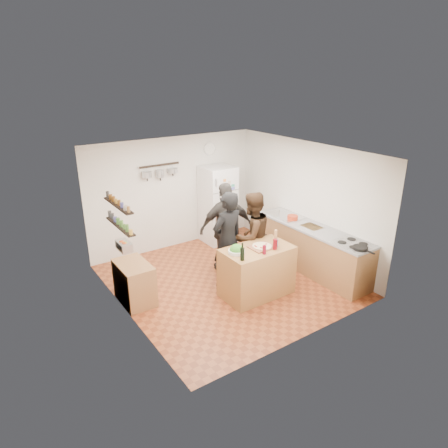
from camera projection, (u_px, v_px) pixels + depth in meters
room_shell at (215, 215)px, 7.58m from camera, size 4.20×4.20×4.20m
prep_island at (257, 271)px, 7.13m from camera, size 1.25×0.72×0.91m
pizza_board at (262, 247)px, 6.99m from camera, size 0.42×0.34×0.02m
pizza at (262, 246)px, 6.98m from camera, size 0.34×0.34×0.02m
salad_bowl at (236, 252)px, 6.77m from camera, size 0.29×0.29×0.06m
wine_bottle at (242, 254)px, 6.49m from camera, size 0.07×0.07×0.22m
wine_glass_near at (264, 250)px, 6.73m from camera, size 0.06×0.06×0.15m
wine_glass_far at (275, 244)px, 6.89m from camera, size 0.08×0.08×0.19m
pepper_mill at (276, 237)px, 7.20m from camera, size 0.06×0.06×0.19m
salt_canister at (275, 243)px, 7.00m from camera, size 0.09×0.09×0.14m
person_left at (228, 240)px, 7.28m from camera, size 0.71×0.51×1.84m
person_center at (252, 236)px, 7.57m from camera, size 0.91×0.75×1.74m
person_back at (226, 228)px, 7.84m from camera, size 1.15×0.72×1.83m
counter_run at (312, 249)px, 8.04m from camera, size 0.63×2.63×0.90m
stove_top at (353, 244)px, 7.14m from camera, size 0.60×0.62×0.02m
skillet at (360, 248)px, 6.89m from camera, size 0.26×0.26×0.05m
sink at (284, 215)px, 8.53m from camera, size 0.50×0.80×0.03m
cutting_board at (312, 227)px, 7.91m from camera, size 0.30×0.40×0.02m
red_bowl at (293, 218)px, 8.25m from camera, size 0.22×0.22×0.09m
fridge at (218, 205)px, 9.26m from camera, size 0.70×0.68×1.80m
wall_clock at (210, 149)px, 9.06m from camera, size 0.30×0.03×0.30m
spice_shelf_lower at (120, 226)px, 6.34m from camera, size 0.12×1.00×0.02m
spice_shelf_upper at (118, 205)px, 6.21m from camera, size 0.12×1.00×0.02m
produce_basket at (124, 246)px, 6.48m from camera, size 0.18×0.35×0.14m
side_table at (134, 283)px, 6.93m from camera, size 0.50×0.80×0.73m
pot_rack at (160, 165)px, 8.39m from camera, size 0.90×0.04×0.04m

